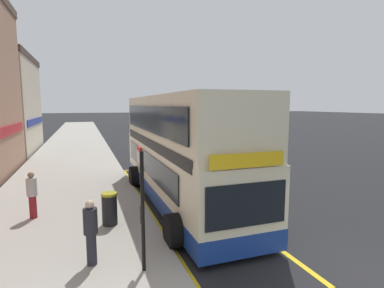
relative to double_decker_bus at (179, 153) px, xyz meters
name	(u,v)px	position (x,y,z in m)	size (l,w,h in m)	color
ground_plane	(138,139)	(2.46, 24.59, -2.07)	(260.00, 260.00, 0.00)	black
pavement_near	(76,140)	(-4.54, 24.59, -2.00)	(6.00, 76.00, 0.14)	#A39E93
double_decker_bus	(179,153)	(0.00, 0.00, 0.00)	(3.26, 11.13, 4.40)	beige
bus_bay_markings	(179,202)	(-0.05, -0.12, -2.06)	(2.99, 14.14, 0.01)	gold
bus_stop_sign	(142,200)	(-2.48, -5.03, -0.23)	(0.09, 0.51, 2.94)	black
parked_car_black_distant	(162,127)	(7.42, 32.46, -1.27)	(2.09, 4.20, 1.62)	black
parked_car_teal_far	(140,124)	(5.27, 39.45, -1.27)	(2.09, 4.20, 1.62)	#196066
pedestrian_waiting_near_sign	(32,193)	(-5.46, -0.46, -1.04)	(0.34, 0.34, 1.63)	maroon
pedestrian_further_back	(91,230)	(-3.63, -4.41, -1.04)	(0.34, 0.34, 1.64)	#26262D
litter_bin	(110,209)	(-3.01, -1.96, -1.39)	(0.51, 0.51, 1.07)	black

